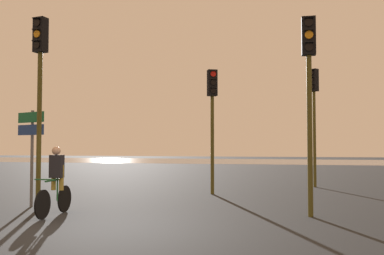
% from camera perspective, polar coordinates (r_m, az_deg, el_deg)
% --- Properties ---
extents(ground_plane, '(120.00, 120.00, 0.00)m').
position_cam_1_polar(ground_plane, '(8.58, -11.15, -13.39)').
color(ground_plane, black).
extents(water_strip, '(80.00, 16.00, 0.01)m').
position_cam_1_polar(water_strip, '(47.03, 8.86, -4.47)').
color(water_strip, slate).
rests_on(water_strip, ground).
extents(traffic_light_near_left, '(0.36, 0.37, 4.94)m').
position_cam_1_polar(traffic_light_near_left, '(11.71, -19.64, 6.37)').
color(traffic_light_near_left, '#4C4719').
rests_on(traffic_light_near_left, ground).
extents(traffic_light_center, '(0.39, 0.41, 4.26)m').
position_cam_1_polar(traffic_light_center, '(14.68, 2.72, 2.72)').
color(traffic_light_center, '#4C4719').
rests_on(traffic_light_center, ground).
extents(traffic_light_near_right, '(0.33, 0.34, 4.67)m').
position_cam_1_polar(traffic_light_near_right, '(10.43, 15.34, 6.42)').
color(traffic_light_near_right, '#4C4719').
rests_on(traffic_light_near_right, ground).
extents(traffic_light_far_right, '(0.41, 0.42, 4.74)m').
position_cam_1_polar(traffic_light_far_right, '(17.87, 15.95, 2.87)').
color(traffic_light_far_right, '#4C4719').
rests_on(traffic_light_far_right, ground).
extents(direction_sign_post, '(1.04, 0.43, 2.60)m').
position_cam_1_polar(direction_sign_post, '(12.33, -20.64, -1.58)').
color(direction_sign_post, slate).
rests_on(direction_sign_post, ground).
extents(cyclist, '(0.46, 1.71, 1.62)m').
position_cam_1_polar(cyclist, '(10.68, -17.71, -6.73)').
color(cyclist, black).
rests_on(cyclist, ground).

